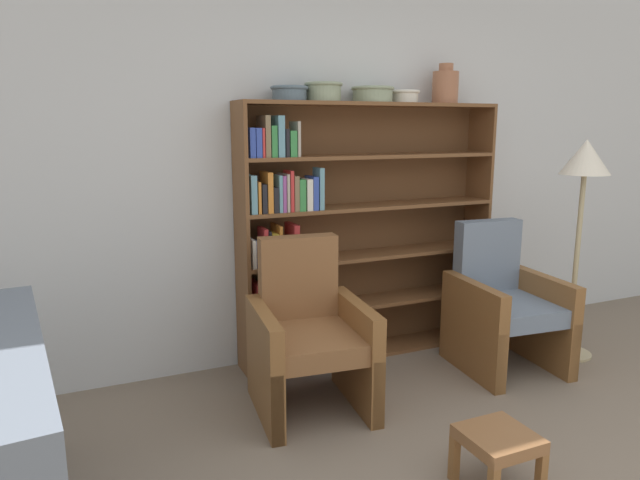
{
  "coord_description": "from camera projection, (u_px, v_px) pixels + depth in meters",
  "views": [
    {
      "loc": [
        -1.87,
        -1.09,
        1.66
      ],
      "look_at": [
        -0.46,
        2.11,
        0.95
      ],
      "focal_mm": 32.0,
      "sensor_mm": 36.0,
      "label": 1
    }
  ],
  "objects": [
    {
      "name": "wall_back",
      "position": [
        349.0,
        165.0,
        4.12
      ],
      "size": [
        12.0,
        0.06,
        2.75
      ],
      "color": "silver",
      "rests_on": "ground"
    },
    {
      "name": "vase_tall",
      "position": [
        445.0,
        86.0,
        4.11
      ],
      "size": [
        0.19,
        0.19,
        0.28
      ],
      "color": "#A36647",
      "rests_on": "bookshelf"
    },
    {
      "name": "bookshelf",
      "position": [
        343.0,
        239.0,
        4.01
      ],
      "size": [
        1.92,
        0.3,
        1.81
      ],
      "color": "brown",
      "rests_on": "ground"
    },
    {
      "name": "bowl_brass",
      "position": [
        405.0,
        96.0,
        3.99
      ],
      "size": [
        0.2,
        0.2,
        0.09
      ],
      "color": "silver",
      "rests_on": "bookshelf"
    },
    {
      "name": "bowl_cream",
      "position": [
        289.0,
        92.0,
        3.65
      ],
      "size": [
        0.24,
        0.24,
        0.09
      ],
      "color": "slate",
      "rests_on": "bookshelf"
    },
    {
      "name": "armchair_cushioned",
      "position": [
        503.0,
        306.0,
        3.94
      ],
      "size": [
        0.7,
        0.74,
        1.0
      ],
      "rotation": [
        0.0,
        0.0,
        3.05
      ],
      "color": "brown",
      "rests_on": "ground"
    },
    {
      "name": "bowl_slate",
      "position": [
        323.0,
        91.0,
        3.74
      ],
      "size": [
        0.25,
        0.25,
        0.12
      ],
      "color": "gray",
      "rests_on": "bookshelf"
    },
    {
      "name": "bowl_sage",
      "position": [
        373.0,
        94.0,
        3.88
      ],
      "size": [
        0.29,
        0.29,
        0.1
      ],
      "color": "gray",
      "rests_on": "bookshelf"
    },
    {
      "name": "armchair_leather",
      "position": [
        309.0,
        337.0,
        3.36
      ],
      "size": [
        0.71,
        0.75,
        1.0
      ],
      "rotation": [
        0.0,
        0.0,
        3.03
      ],
      "color": "brown",
      "rests_on": "ground"
    },
    {
      "name": "floor_lamp",
      "position": [
        584.0,
        176.0,
        3.94
      ],
      "size": [
        0.34,
        0.34,
        1.56
      ],
      "color": "tan",
      "rests_on": "ground"
    },
    {
      "name": "footstool",
      "position": [
        498.0,
        444.0,
        2.6
      ],
      "size": [
        0.31,
        0.31,
        0.28
      ],
      "color": "brown",
      "rests_on": "ground"
    }
  ]
}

